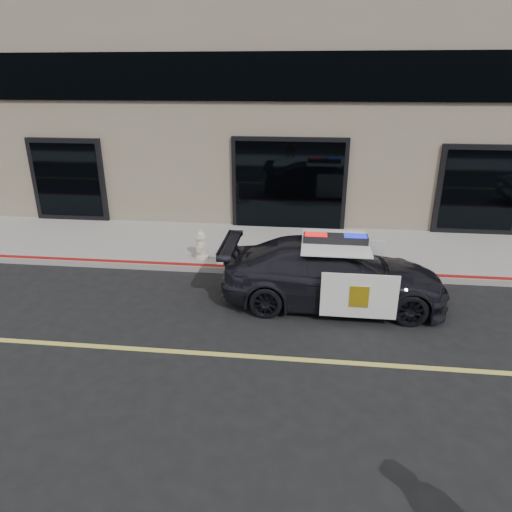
# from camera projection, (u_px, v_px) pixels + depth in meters

# --- Properties ---
(ground) EXTENTS (120.00, 120.00, 0.00)m
(ground) POSITION_uv_depth(u_px,v_px,m) (326.00, 362.00, 7.73)
(ground) COLOR black
(ground) RESTS_ON ground
(sidewalk_n) EXTENTS (60.00, 3.50, 0.15)m
(sidewalk_n) POSITION_uv_depth(u_px,v_px,m) (321.00, 249.00, 12.55)
(sidewalk_n) COLOR gray
(sidewalk_n) RESTS_ON ground
(building_n) EXTENTS (60.00, 7.00, 12.00)m
(building_n) POSITION_uv_depth(u_px,v_px,m) (327.00, 28.00, 15.23)
(building_n) COLOR #756856
(building_n) RESTS_ON ground
(police_car) EXTENTS (2.14, 4.67, 1.52)m
(police_car) POSITION_uv_depth(u_px,v_px,m) (333.00, 273.00, 9.50)
(police_car) COLOR black
(police_car) RESTS_ON ground
(fire_hydrant) EXTENTS (0.33, 0.46, 0.74)m
(fire_hydrant) POSITION_uv_depth(u_px,v_px,m) (201.00, 245.00, 11.61)
(fire_hydrant) COLOR beige
(fire_hydrant) RESTS_ON sidewalk_n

